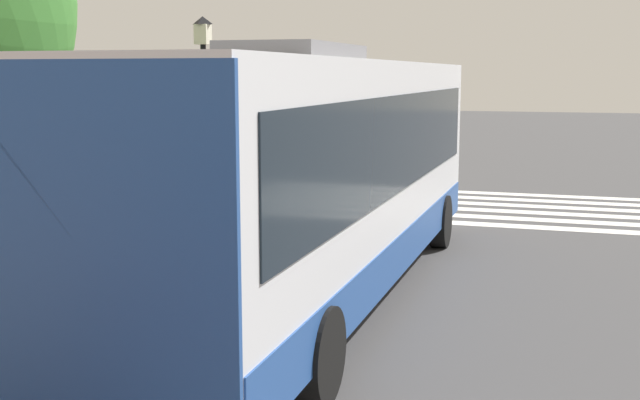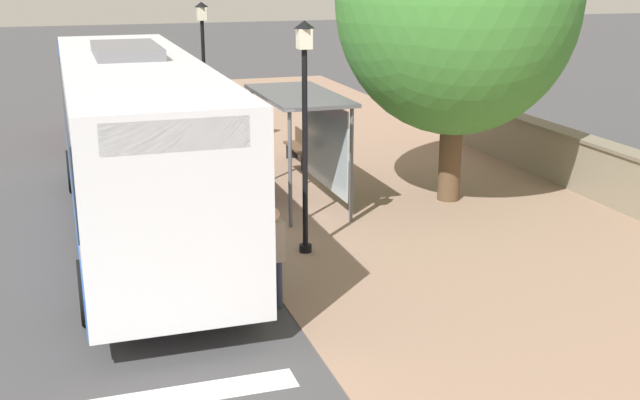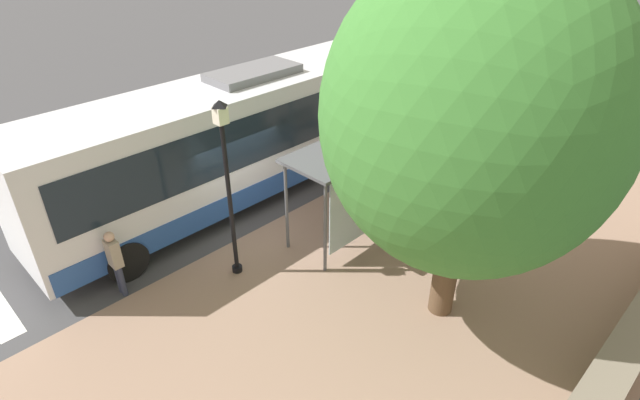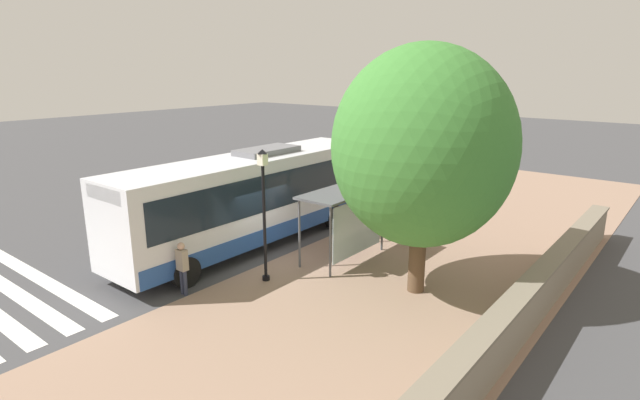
% 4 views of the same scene
% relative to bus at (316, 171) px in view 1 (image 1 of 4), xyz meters
% --- Properties ---
extents(ground_plane, '(120.00, 120.00, 0.00)m').
position_rel_bus_xyz_m(ground_plane, '(-1.77, 0.76, -1.90)').
color(ground_plane, '#424244').
rests_on(ground_plane, ground).
extents(crosswalk_stripes, '(9.00, 5.25, 0.01)m').
position_rel_bus_xyz_m(crosswalk_stripes, '(3.23, 9.06, -1.90)').
color(crosswalk_stripes, silver).
rests_on(crosswalk_stripes, ground).
extents(bus, '(2.67, 11.66, 3.68)m').
position_rel_bus_xyz_m(bus, '(0.00, 0.00, 0.00)').
color(bus, silver).
rests_on(bus, ground).
extents(bus_shelter, '(1.62, 3.49, 2.52)m').
position_rel_bus_xyz_m(bus_shelter, '(-3.77, -0.91, 0.18)').
color(bus_shelter, '#515459').
rests_on(bus_shelter, ground).
extents(pedestrian, '(0.34, 0.22, 1.67)m').
position_rel_bus_xyz_m(pedestrian, '(-1.58, 4.47, -0.92)').
color(pedestrian, '#2D3347').
rests_on(pedestrian, ground).
extents(street_lamp_far, '(0.28, 0.28, 4.29)m').
position_rel_bus_xyz_m(street_lamp_far, '(-2.81, 2.19, 0.64)').
color(street_lamp_far, black).
rests_on(street_lamp_far, ground).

